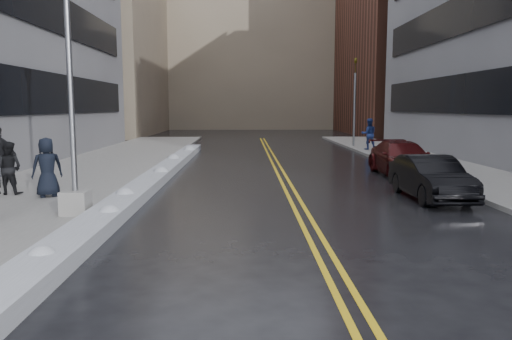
{
  "coord_description": "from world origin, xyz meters",
  "views": [
    {
      "loc": [
        0.98,
        -10.44,
        2.83
      ],
      "look_at": [
        1.24,
        1.68,
        1.3
      ],
      "focal_mm": 35.0,
      "sensor_mm": 36.0,
      "label": 1
    }
  ],
  "objects": [
    {
      "name": "ground",
      "position": [
        0.0,
        0.0,
        0.0
      ],
      "size": [
        160.0,
        160.0,
        0.0
      ],
      "primitive_type": "plane",
      "color": "black",
      "rests_on": "ground"
    },
    {
      "name": "sidewalk_east",
      "position": [
        10.0,
        10.0,
        0.07
      ],
      "size": [
        4.0,
        50.0,
        0.15
      ],
      "primitive_type": "cube",
      "color": "gray",
      "rests_on": "ground"
    },
    {
      "name": "pedestrian_c",
      "position": [
        -4.95,
        4.48,
        1.04
      ],
      "size": [
        1.04,
        0.91,
        1.79
      ],
      "primitive_type": "imported",
      "rotation": [
        0.0,
        0.0,
        3.62
      ],
      "color": "black",
      "rests_on": "sidewalk_west"
    },
    {
      "name": "fire_hydrant",
      "position": [
        9.0,
        10.0,
        0.55
      ],
      "size": [
        0.26,
        0.26,
        0.73
      ],
      "color": "maroon",
      "rests_on": "sidewalk_east"
    },
    {
      "name": "traffic_signal",
      "position": [
        8.5,
        24.0,
        3.4
      ],
      "size": [
        0.16,
        0.2,
        6.0
      ],
      "color": "gray",
      "rests_on": "sidewalk_east"
    },
    {
      "name": "snow_ridge",
      "position": [
        -2.45,
        8.0,
        0.17
      ],
      "size": [
        0.9,
        30.0,
        0.34
      ],
      "primitive_type": "cube",
      "color": "silver",
      "rests_on": "ground"
    },
    {
      "name": "pedestrian_east",
      "position": [
        8.8,
        20.98,
        1.14
      ],
      "size": [
        0.98,
        0.77,
        1.97
      ],
      "primitive_type": "imported",
      "rotation": [
        0.0,
        0.0,
        3.12
      ],
      "color": "navy",
      "rests_on": "sidewalk_east"
    },
    {
      "name": "building_west_far",
      "position": [
        -15.5,
        44.0,
        9.0
      ],
      "size": [
        14.0,
        22.0,
        18.0
      ],
      "primitive_type": "cube",
      "color": "gray",
      "rests_on": "ground"
    },
    {
      "name": "lane_line_right",
      "position": [
        2.65,
        10.0,
        0.0
      ],
      "size": [
        0.12,
        50.0,
        0.01
      ],
      "primitive_type": "cube",
      "color": "gold",
      "rests_on": "ground"
    },
    {
      "name": "car_maroon",
      "position": [
        7.5,
        10.04,
        0.7
      ],
      "size": [
        1.98,
        4.85,
        1.41
      ],
      "primitive_type": "imported",
      "rotation": [
        0.0,
        0.0,
        0.0
      ],
      "color": "#3D090B",
      "rests_on": "ground"
    },
    {
      "name": "sidewalk_west",
      "position": [
        -5.75,
        10.0,
        0.07
      ],
      "size": [
        5.5,
        50.0,
        0.15
      ],
      "primitive_type": "cube",
      "color": "gray",
      "rests_on": "ground"
    },
    {
      "name": "lamppost",
      "position": [
        -3.3,
        2.0,
        2.53
      ],
      "size": [
        0.65,
        0.65,
        7.62
      ],
      "color": "gray",
      "rests_on": "sidewalk_west"
    },
    {
      "name": "pedestrian_b",
      "position": [
        -6.31,
        4.95,
        0.97
      ],
      "size": [
        0.86,
        0.71,
        1.64
      ],
      "primitive_type": "imported",
      "rotation": [
        0.0,
        0.0,
        3.03
      ],
      "color": "black",
      "rests_on": "sidewalk_west"
    },
    {
      "name": "building_far",
      "position": [
        2.0,
        60.0,
        11.0
      ],
      "size": [
        36.0,
        16.0,
        22.0
      ],
      "primitive_type": "cube",
      "color": "gray",
      "rests_on": "ground"
    },
    {
      "name": "lane_line_left",
      "position": [
        2.35,
        10.0,
        0.0
      ],
      "size": [
        0.12,
        50.0,
        0.01
      ],
      "primitive_type": "cube",
      "color": "gold",
      "rests_on": "ground"
    },
    {
      "name": "car_black",
      "position": [
        6.69,
        4.64,
        0.67
      ],
      "size": [
        1.5,
        4.1,
        1.34
      ],
      "primitive_type": "imported",
      "rotation": [
        0.0,
        0.0,
        0.02
      ],
      "color": "black",
      "rests_on": "ground"
    }
  ]
}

